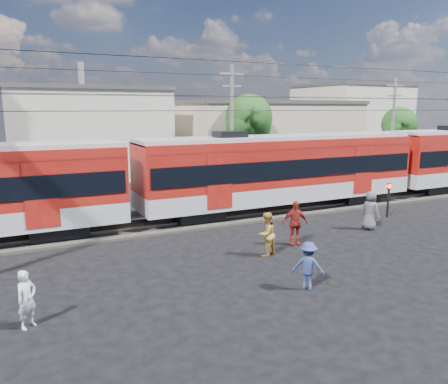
{
  "coord_description": "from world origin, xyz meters",
  "views": [
    {
      "loc": [
        -7.67,
        -11.93,
        5.62
      ],
      "look_at": [
        0.55,
        5.0,
        2.0
      ],
      "focal_mm": 35.0,
      "sensor_mm": 36.0,
      "label": 1
    }
  ],
  "objects_px": {
    "pedestrian_a": "(27,299)",
    "pedestrian_c": "(308,266)",
    "commuter_train": "(285,168)",
    "crossing_signal": "(389,194)",
    "car_silver": "(403,169)"
  },
  "relations": [
    {
      "from": "pedestrian_a",
      "to": "pedestrian_c",
      "type": "bearing_deg",
      "value": -46.13
    },
    {
      "from": "commuter_train",
      "to": "crossing_signal",
      "type": "relative_size",
      "value": 27.73
    },
    {
      "from": "crossing_signal",
      "to": "car_silver",
      "type": "bearing_deg",
      "value": 39.4
    },
    {
      "from": "car_silver",
      "to": "commuter_train",
      "type": "bearing_deg",
      "value": 116.29
    },
    {
      "from": "pedestrian_a",
      "to": "car_silver",
      "type": "xyz_separation_m",
      "value": [
        29.18,
        14.24,
        -0.14
      ]
    },
    {
      "from": "pedestrian_a",
      "to": "pedestrian_c",
      "type": "height_order",
      "value": "pedestrian_a"
    },
    {
      "from": "commuter_train",
      "to": "crossing_signal",
      "type": "distance_m",
      "value": 5.55
    },
    {
      "from": "commuter_train",
      "to": "car_silver",
      "type": "distance_m",
      "value": 16.97
    },
    {
      "from": "pedestrian_c",
      "to": "car_silver",
      "type": "bearing_deg",
      "value": -102.59
    },
    {
      "from": "commuter_train",
      "to": "pedestrian_c",
      "type": "relative_size",
      "value": 32.55
    },
    {
      "from": "car_silver",
      "to": "pedestrian_c",
      "type": "bearing_deg",
      "value": 131.55
    },
    {
      "from": "pedestrian_c",
      "to": "commuter_train",
      "type": "bearing_deg",
      "value": -78.42
    },
    {
      "from": "pedestrian_a",
      "to": "car_silver",
      "type": "height_order",
      "value": "pedestrian_a"
    },
    {
      "from": "pedestrian_a",
      "to": "crossing_signal",
      "type": "height_order",
      "value": "crossing_signal"
    },
    {
      "from": "pedestrian_a",
      "to": "crossing_signal",
      "type": "xyz_separation_m",
      "value": [
        17.39,
        4.56,
        0.48
      ]
    }
  ]
}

